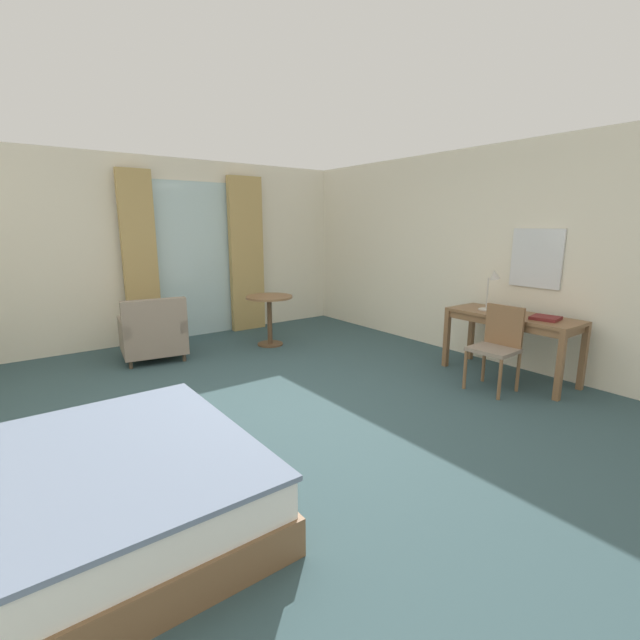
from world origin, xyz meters
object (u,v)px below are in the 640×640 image
(writing_desk, at_px, (512,322))
(desk_chair, at_px, (497,343))
(bed, at_px, (39,513))
(round_cafe_table, at_px, (269,309))
(armchair_by_window, at_px, (153,335))
(closed_book, at_px, (546,318))
(desk_lamp, at_px, (492,284))

(writing_desk, height_order, desk_chair, desk_chair)
(bed, distance_m, round_cafe_table, 4.30)
(bed, bearing_deg, desk_chair, -0.36)
(round_cafe_table, bearing_deg, writing_desk, -62.23)
(writing_desk, xyz_separation_m, desk_chair, (-0.46, -0.12, -0.14))
(round_cafe_table, bearing_deg, armchair_by_window, 170.05)
(desk_chair, relative_size, closed_book, 3.37)
(closed_book, height_order, round_cafe_table, closed_book)
(bed, distance_m, writing_desk, 4.64)
(round_cafe_table, bearing_deg, desk_chair, -70.64)
(bed, relative_size, armchair_by_window, 2.50)
(desk_lamp, bearing_deg, armchair_by_window, 138.07)
(closed_book, bearing_deg, desk_lamp, 76.52)
(closed_book, bearing_deg, round_cafe_table, 105.69)
(desk_chair, xyz_separation_m, desk_lamp, (0.51, 0.44, 0.54))
(desk_lamp, distance_m, closed_book, 0.75)
(desk_chair, bearing_deg, armchair_by_window, 128.91)
(desk_chair, height_order, round_cafe_table, desk_chair)
(desk_lamp, distance_m, armchair_by_window, 4.28)
(bed, xyz_separation_m, writing_desk, (4.63, 0.09, 0.40))
(desk_chair, bearing_deg, bed, 179.64)
(desk_lamp, relative_size, round_cafe_table, 0.66)
(closed_book, relative_size, armchair_by_window, 0.31)
(closed_book, height_order, armchair_by_window, armchair_by_window)
(round_cafe_table, bearing_deg, bed, -136.60)
(bed, xyz_separation_m, closed_book, (4.63, -0.28, 0.51))
(bed, bearing_deg, closed_book, -3.42)
(desk_chair, bearing_deg, closed_book, -28.50)
(desk_lamp, relative_size, armchair_by_window, 0.56)
(writing_desk, height_order, desk_lamp, desk_lamp)
(desk_chair, height_order, closed_book, desk_chair)
(writing_desk, height_order, armchair_by_window, armchair_by_window)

